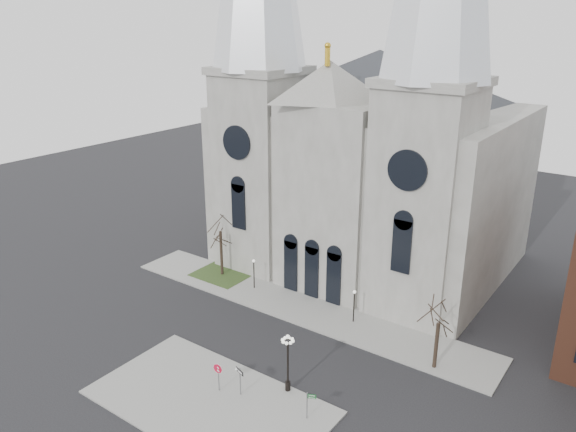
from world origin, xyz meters
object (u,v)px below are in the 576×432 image
Objects in this scene: stop_sign at (218,371)px; globe_lamp at (288,356)px; one_way_sign at (240,377)px; street_name_sign at (308,403)px.

globe_lamp is at bearing 51.32° from stop_sign.
globe_lamp is 3.93m from one_way_sign.
one_way_sign reaches higher than street_name_sign.
globe_lamp reaches higher than street_name_sign.
stop_sign is at bearing 165.81° from street_name_sign.
stop_sign reaches higher than one_way_sign.
stop_sign is 5.47m from globe_lamp.
stop_sign is 0.49× the size of globe_lamp.
stop_sign is 1.10× the size of street_name_sign.
one_way_sign is (-2.63, -2.51, -1.50)m from globe_lamp.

